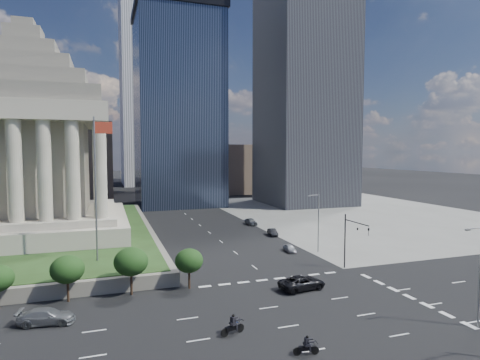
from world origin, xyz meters
name	(u,v)px	position (x,y,z in m)	size (l,w,h in m)	color
ground	(171,203)	(0.00, 100.00, 0.00)	(500.00, 500.00, 0.00)	black
sidewalk_ne	(358,213)	(46.00, 60.00, 0.01)	(68.00, 90.00, 0.03)	slate
war_memorial	(28,128)	(-34.00, 48.00, 21.40)	(34.00, 34.00, 39.00)	gray
flagpole	(97,181)	(-21.83, 24.00, 13.11)	(2.52, 0.24, 20.00)	slate
midrise_glass	(178,112)	(2.00, 95.00, 30.00)	(26.00, 26.00, 60.00)	black
skyscraper_tall	(159,4)	(8.00, 185.00, 95.00)	(40.00, 40.00, 190.00)	slate
highrise_ne	(305,51)	(42.00, 85.00, 50.00)	(26.00, 28.00, 100.00)	black
building_filler_ne	(234,168)	(32.00, 130.00, 10.00)	(20.00, 30.00, 20.00)	brown
building_filler_nw	(79,160)	(-30.00, 130.00, 14.00)	(24.00, 30.00, 28.00)	brown
traffic_signal_ne	(352,235)	(12.50, 13.70, 5.25)	(0.30, 5.74, 8.00)	black
street_lamp_south	(479,270)	(13.33, -6.00, 5.66)	(2.13, 0.22, 10.00)	slate
street_lamp_north	(318,219)	(13.33, 25.00, 5.66)	(2.13, 0.22, 10.00)	slate
pickup_truck	(302,283)	(2.25, 9.16, 0.83)	(2.76, 5.99, 1.67)	black
suv_grey	(47,316)	(-26.52, 8.19, 0.78)	(5.41, 2.20, 1.57)	#5A5C61
parked_sedan_near	(290,248)	(9.00, 26.79, 0.62)	(1.45, 3.61, 1.23)	#A0A2A9
parked_sedan_mid	(273,232)	(11.50, 39.96, 0.67)	(1.43, 4.09, 1.35)	black
parked_sedan_far	(251,222)	(11.50, 52.74, 0.77)	(4.55, 1.83, 1.55)	#595D61
motorcycle_lead	(306,345)	(-4.99, -5.48, 0.85)	(2.27, 0.62, 1.69)	black
motorcycle_trail	(233,324)	(-9.71, 0.11, 0.97)	(2.59, 0.71, 1.93)	black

